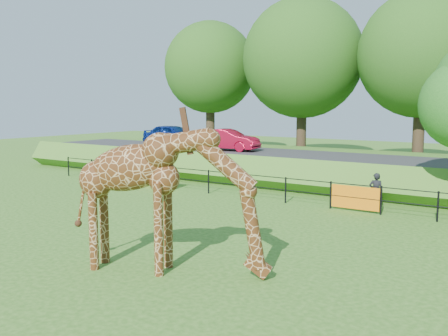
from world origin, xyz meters
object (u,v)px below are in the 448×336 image
Objects in this scene: giraffe at (169,200)px; car_red at (227,140)px; car_blue at (173,136)px; visitor at (376,191)px.

giraffe is 1.33× the size of car_red.
car_blue is 4.22m from car_red.
car_blue reaches higher than car_red.
car_red reaches higher than visitor.
car_red is at bearing 98.85° from giraffe.
visitor is at bearing -122.06° from car_red.
car_blue is at bearing 109.53° from giraffe.
car_blue is (-12.60, 15.12, 0.33)m from giraffe.
car_red is 11.47m from visitor.
visitor is (14.52, -4.93, -1.40)m from car_blue.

